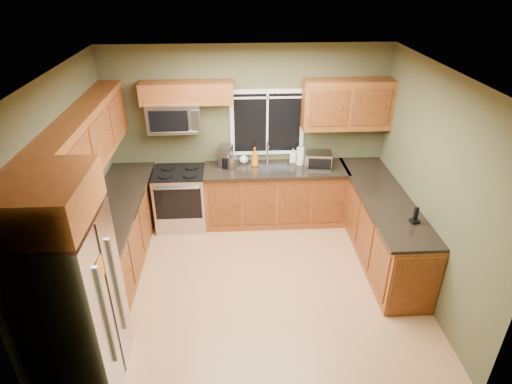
{
  "coord_description": "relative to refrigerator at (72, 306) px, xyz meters",
  "views": [
    {
      "loc": [
        -0.21,
        -4.34,
        3.7
      ],
      "look_at": [
        0.05,
        0.35,
        1.15
      ],
      "focal_mm": 30.0,
      "sensor_mm": 36.0,
      "label": 1
    }
  ],
  "objects": [
    {
      "name": "floor",
      "position": [
        1.74,
        1.3,
        -0.9
      ],
      "size": [
        4.2,
        4.2,
        0.0
      ],
      "primitive_type": "plane",
      "color": "#B17B4E",
      "rests_on": "ground"
    },
    {
      "name": "ceiling",
      "position": [
        1.74,
        1.3,
        1.8
      ],
      "size": [
        4.2,
        4.2,
        0.0
      ],
      "primitive_type": "plane",
      "rotation": [
        3.14,
        0.0,
        0.0
      ],
      "color": "white",
      "rests_on": "back_wall"
    },
    {
      "name": "back_wall",
      "position": [
        1.74,
        3.1,
        0.45
      ],
      "size": [
        4.2,
        0.0,
        4.2
      ],
      "primitive_type": "plane",
      "rotation": [
        1.57,
        0.0,
        0.0
      ],
      "color": "#4F4D30",
      "rests_on": "ground"
    },
    {
      "name": "front_wall",
      "position": [
        1.74,
        -0.5,
        0.45
      ],
      "size": [
        4.2,
        0.0,
        4.2
      ],
      "primitive_type": "plane",
      "rotation": [
        -1.57,
        0.0,
        0.0
      ],
      "color": "#4F4D30",
      "rests_on": "ground"
    },
    {
      "name": "left_wall",
      "position": [
        -0.36,
        1.3,
        0.45
      ],
      "size": [
        0.0,
        3.6,
        3.6
      ],
      "primitive_type": "plane",
      "rotation": [
        1.57,
        0.0,
        1.57
      ],
      "color": "#4F4D30",
      "rests_on": "ground"
    },
    {
      "name": "right_wall",
      "position": [
        3.84,
        1.3,
        0.45
      ],
      "size": [
        0.0,
        3.6,
        3.6
      ],
      "primitive_type": "plane",
      "rotation": [
        1.57,
        0.0,
        -1.57
      ],
      "color": "#4F4D30",
      "rests_on": "ground"
    },
    {
      "name": "window",
      "position": [
        2.04,
        3.08,
        0.65
      ],
      "size": [
        1.12,
        0.03,
        1.02
      ],
      "color": "white",
      "rests_on": "back_wall"
    },
    {
      "name": "base_cabinets_left",
      "position": [
        -0.06,
        1.78,
        -0.45
      ],
      "size": [
        0.6,
        2.65,
        0.9
      ],
      "primitive_type": "cube",
      "color": "brown",
      "rests_on": "ground"
    },
    {
      "name": "countertop_left",
      "position": [
        -0.04,
        1.78,
        0.02
      ],
      "size": [
        0.65,
        2.65,
        0.04
      ],
      "primitive_type": "cube",
      "color": "black",
      "rests_on": "base_cabinets_left"
    },
    {
      "name": "base_cabinets_back",
      "position": [
        2.15,
        2.8,
        -0.45
      ],
      "size": [
        2.17,
        0.6,
        0.9
      ],
      "primitive_type": "cube",
      "color": "brown",
      "rests_on": "ground"
    },
    {
      "name": "countertop_back",
      "position": [
        2.15,
        2.78,
        0.02
      ],
      "size": [
        2.17,
        0.65,
        0.04
      ],
      "primitive_type": "cube",
      "color": "black",
      "rests_on": "base_cabinets_back"
    },
    {
      "name": "base_cabinets_peninsula",
      "position": [
        3.54,
        1.84,
        -0.45
      ],
      "size": [
        0.6,
        2.52,
        0.9
      ],
      "color": "brown",
      "rests_on": "ground"
    },
    {
      "name": "countertop_peninsula",
      "position": [
        3.51,
        1.85,
        0.02
      ],
      "size": [
        0.65,
        2.5,
        0.04
      ],
      "primitive_type": "cube",
      "color": "black",
      "rests_on": "base_cabinets_peninsula"
    },
    {
      "name": "upper_cabinets_left",
      "position": [
        -0.2,
        1.78,
        0.96
      ],
      "size": [
        0.33,
        2.65,
        0.72
      ],
      "primitive_type": "cube",
      "color": "brown",
      "rests_on": "left_wall"
    },
    {
      "name": "upper_cabinets_back_left",
      "position": [
        0.89,
        2.94,
        1.17
      ],
      "size": [
        1.3,
        0.33,
        0.3
      ],
      "primitive_type": "cube",
      "color": "brown",
      "rests_on": "back_wall"
    },
    {
      "name": "upper_cabinets_back_right",
      "position": [
        3.19,
        2.94,
        0.96
      ],
      "size": [
        1.3,
        0.33,
        0.72
      ],
      "primitive_type": "cube",
      "color": "brown",
      "rests_on": "back_wall"
    },
    {
      "name": "upper_cabinet_over_fridge",
      "position": [
        -0.0,
        0.0,
        1.13
      ],
      "size": [
        0.72,
        0.9,
        0.38
      ],
      "primitive_type": "cube",
      "color": "brown",
      "rests_on": "left_wall"
    },
    {
      "name": "refrigerator",
      "position": [
        0.0,
        0.0,
        0.0
      ],
      "size": [
        0.74,
        0.9,
        1.8
      ],
      "color": "#B7B7BC",
      "rests_on": "ground"
    },
    {
      "name": "range",
      "position": [
        0.69,
        2.77,
        -0.43
      ],
      "size": [
        0.76,
        0.69,
        0.94
      ],
      "color": "#B7B7BC",
      "rests_on": "ground"
    },
    {
      "name": "microwave",
      "position": [
        0.69,
        2.91,
        0.83
      ],
      "size": [
        0.76,
        0.41,
        0.42
      ],
      "color": "#B7B7BC",
      "rests_on": "back_wall"
    },
    {
      "name": "sink",
      "position": [
        2.04,
        2.79,
        0.05
      ],
      "size": [
        0.6,
        0.42,
        0.36
      ],
      "color": "slate",
      "rests_on": "countertop_back"
    },
    {
      "name": "toaster_oven",
      "position": [
        2.79,
        2.77,
        0.16
      ],
      "size": [
        0.43,
        0.35,
        0.25
      ],
      "color": "#B7B7BC",
      "rests_on": "countertop_back"
    },
    {
      "name": "coffee_maker",
      "position": [
        1.4,
        2.9,
        0.19
      ],
      "size": [
        0.23,
        0.29,
        0.32
      ],
      "color": "slate",
      "rests_on": "countertop_back"
    },
    {
      "name": "kettle",
      "position": [
        1.49,
        2.77,
        0.15
      ],
      "size": [
        0.14,
        0.14,
        0.25
      ],
      "color": "#B7B7BC",
      "rests_on": "countertop_back"
    },
    {
      "name": "paper_towel_roll",
      "position": [
        2.54,
        2.9,
        0.17
      ],
      "size": [
        0.12,
        0.12,
        0.29
      ],
      "color": "white",
      "rests_on": "countertop_back"
    },
    {
      "name": "soap_bottle_a",
      "position": [
        1.84,
        2.88,
        0.19
      ],
      "size": [
        0.14,
        0.14,
        0.3
      ],
      "primitive_type": "imported",
      "rotation": [
        0.0,
        0.0,
        -0.31
      ],
      "color": "#CB6B13",
      "rests_on": "countertop_back"
    },
    {
      "name": "soap_bottle_b",
      "position": [
        2.44,
        3.0,
        0.14
      ],
      "size": [
        0.11,
        0.11,
        0.21
      ],
      "primitive_type": "imported",
      "rotation": [
        0.0,
        0.0,
        -0.16
      ],
      "color": "white",
      "rests_on": "countertop_back"
    },
    {
      "name": "soap_bottle_c",
      "position": [
        1.67,
        2.99,
        0.12
      ],
      "size": [
        0.16,
        0.16,
        0.17
      ],
      "primitive_type": "imported",
      "rotation": [
        0.0,
        0.0,
        0.24
      ],
      "color": "white",
      "rests_on": "countertop_back"
    },
    {
      "name": "cordless_phone",
      "position": [
        3.66,
        1.17,
        0.1
      ],
      "size": [
        0.11,
        0.11,
        0.21
      ],
      "color": "black",
      "rests_on": "countertop_peninsula"
    }
  ]
}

